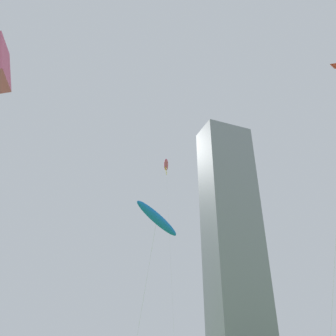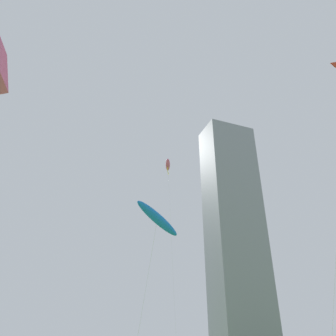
# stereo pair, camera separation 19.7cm
# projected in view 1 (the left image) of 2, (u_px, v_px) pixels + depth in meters

# --- Properties ---
(kite_flying_0) EXTENTS (0.87, 12.13, 32.37)m
(kite_flying_0) POSITION_uv_depth(u_px,v_px,m) (166.00, 165.00, 59.29)
(kite_flying_0) COLOR silver
(kite_flying_0) RESTS_ON ground
(kite_flying_4) EXTENTS (3.56, 4.67, 12.52)m
(kite_flying_4) POSITION_uv_depth(u_px,v_px,m) (157.00, 219.00, 25.70)
(kite_flying_4) COLOR silver
(kite_flying_4) RESTS_ON ground
(distant_highrise_0) EXTENTS (26.30, 21.18, 106.76)m
(distant_highrise_0) POSITION_uv_depth(u_px,v_px,m) (232.00, 234.00, 155.11)
(distant_highrise_0) COLOR gray
(distant_highrise_0) RESTS_ON ground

